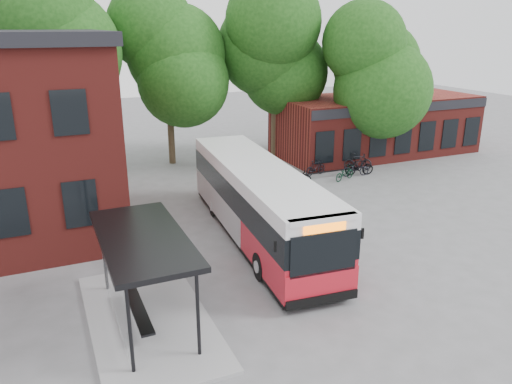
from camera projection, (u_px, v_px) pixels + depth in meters
name	position (u px, v px, depth m)	size (l,w,h in m)	color
ground	(267.00, 278.00, 18.04)	(100.00, 100.00, 0.00)	slate
shop_row	(375.00, 125.00, 35.29)	(14.00, 6.20, 4.00)	maroon
bus_shelter	(146.00, 279.00, 14.99)	(3.60, 7.00, 2.90)	black
bike_rail	(336.00, 173.00, 30.20)	(5.20, 0.10, 0.38)	black
tree_0	(50.00, 85.00, 27.88)	(7.92, 7.92, 11.00)	#184512
tree_1	(168.00, 83.00, 31.52)	(7.92, 7.92, 10.40)	#184512
tree_2	(275.00, 76.00, 33.23)	(7.92, 7.92, 11.00)	#184512
tree_3	(372.00, 92.00, 31.95)	(7.04, 7.04, 9.28)	#184512
city_bus	(258.00, 203.00, 21.06)	(2.66, 12.48, 3.17)	red
bicycle_0	(296.00, 177.00, 28.50)	(0.61, 1.75, 0.92)	black
bicycle_3	(316.00, 168.00, 30.27)	(0.45, 1.60, 0.96)	black
bicycle_4	(345.00, 173.00, 29.36)	(0.56, 1.60, 0.84)	black
bicycle_5	(359.00, 167.00, 30.32)	(0.50, 1.78, 1.07)	black
bicycle_6	(355.00, 169.00, 30.15)	(0.60, 1.71, 0.90)	black
bicycle_7	(358.00, 162.00, 31.43)	(0.50, 1.77, 1.07)	black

